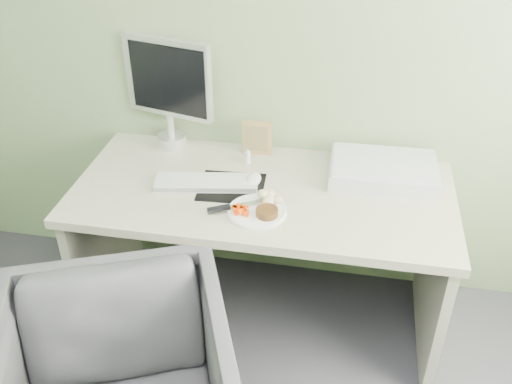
% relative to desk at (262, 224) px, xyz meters
% --- Properties ---
extents(wall_back, '(3.50, 0.00, 3.50)m').
position_rel_desk_xyz_m(wall_back, '(0.00, 0.38, 0.80)').
color(wall_back, gray).
rests_on(wall_back, floor).
extents(desk, '(1.60, 0.75, 0.73)m').
position_rel_desk_xyz_m(desk, '(0.00, 0.00, 0.00)').
color(desk, '#B5AE98').
rests_on(desk, floor).
extents(plate, '(0.24, 0.24, 0.01)m').
position_rel_desk_xyz_m(plate, '(0.01, -0.17, 0.19)').
color(plate, white).
rests_on(plate, desk).
extents(steak, '(0.11, 0.11, 0.03)m').
position_rel_desk_xyz_m(steak, '(0.05, -0.20, 0.21)').
color(steak, black).
rests_on(steak, plate).
extents(potato_pile, '(0.11, 0.09, 0.05)m').
position_rel_desk_xyz_m(potato_pile, '(0.04, -0.11, 0.22)').
color(potato_pile, '#A57D50').
rests_on(potato_pile, plate).
extents(carrot_heap, '(0.07, 0.06, 0.04)m').
position_rel_desk_xyz_m(carrot_heap, '(-0.05, -0.20, 0.21)').
color(carrot_heap, '#F64305').
rests_on(carrot_heap, plate).
extents(steak_knife, '(0.22, 0.13, 0.02)m').
position_rel_desk_xyz_m(steak_knife, '(-0.11, -0.19, 0.21)').
color(steak_knife, silver).
rests_on(steak_knife, plate).
extents(mousepad, '(0.29, 0.26, 0.00)m').
position_rel_desk_xyz_m(mousepad, '(-0.13, -0.01, 0.18)').
color(mousepad, black).
rests_on(mousepad, desk).
extents(keyboard, '(0.45, 0.20, 0.02)m').
position_rel_desk_xyz_m(keyboard, '(-0.24, -0.01, 0.20)').
color(keyboard, white).
rests_on(keyboard, desk).
extents(computer_mouse, '(0.07, 0.11, 0.04)m').
position_rel_desk_xyz_m(computer_mouse, '(-0.05, 0.04, 0.20)').
color(computer_mouse, white).
rests_on(computer_mouse, desk).
extents(photo_frame, '(0.13, 0.02, 0.17)m').
position_rel_desk_xyz_m(photo_frame, '(-0.08, 0.29, 0.27)').
color(photo_frame, olive).
rests_on(photo_frame, desk).
extents(eyedrop_bottle, '(0.03, 0.03, 0.08)m').
position_rel_desk_xyz_m(eyedrop_bottle, '(-0.10, 0.20, 0.22)').
color(eyedrop_bottle, white).
rests_on(eyedrop_bottle, desk).
extents(scanner, '(0.47, 0.32, 0.07)m').
position_rel_desk_xyz_m(scanner, '(0.50, 0.18, 0.22)').
color(scanner, '#B0B1B7').
rests_on(scanner, desk).
extents(monitor, '(0.43, 0.16, 0.51)m').
position_rel_desk_xyz_m(monitor, '(-0.49, 0.31, 0.47)').
color(monitor, silver).
rests_on(monitor, desk).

